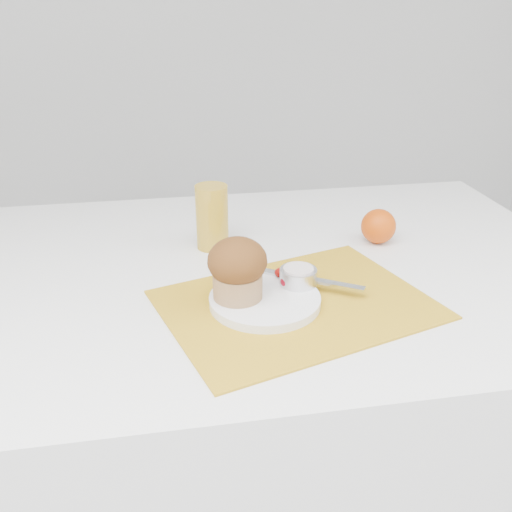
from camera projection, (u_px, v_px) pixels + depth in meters
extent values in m
cube|color=white|center=(261.00, 427.00, 1.19)|extent=(1.20, 0.80, 0.75)
cube|color=#C2901B|center=(297.00, 304.00, 0.90)|extent=(0.47, 0.40, 0.00)
cylinder|color=white|center=(265.00, 300.00, 0.89)|extent=(0.23, 0.23, 0.01)
cylinder|color=silver|center=(298.00, 277.00, 0.92)|extent=(0.07, 0.07, 0.03)
cylinder|color=silver|center=(299.00, 269.00, 0.92)|extent=(0.06, 0.06, 0.01)
ellipsoid|color=#610502|center=(280.00, 273.00, 0.94)|extent=(0.02, 0.02, 0.02)
ellipsoid|color=#59020C|center=(287.00, 281.00, 0.91)|extent=(0.02, 0.02, 0.02)
cube|color=#B9BDC3|center=(311.00, 280.00, 0.93)|extent=(0.16, 0.11, 0.00)
sphere|color=#CB4807|center=(378.00, 226.00, 1.11)|extent=(0.07, 0.07, 0.07)
cylinder|color=gold|center=(212.00, 217.00, 1.08)|extent=(0.08, 0.08, 0.12)
cylinder|color=#AA7F52|center=(238.00, 285.00, 0.88)|extent=(0.08, 0.08, 0.04)
ellipsoid|color=#371C0A|center=(237.00, 261.00, 0.86)|extent=(0.09, 0.09, 0.07)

